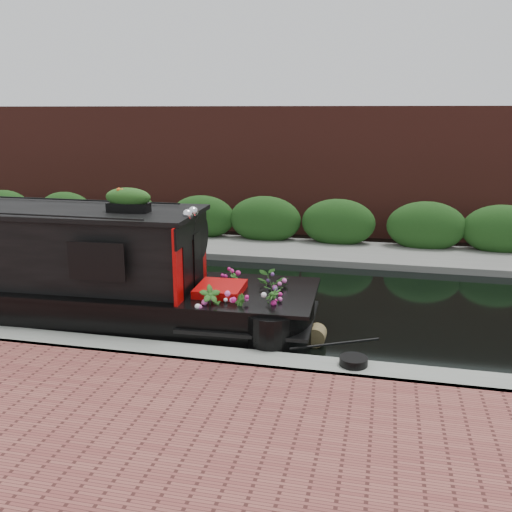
# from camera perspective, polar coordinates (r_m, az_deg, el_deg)

# --- Properties ---
(ground) EXTENTS (80.00, 80.00, 0.00)m
(ground) POSITION_cam_1_polar(r_m,az_deg,el_deg) (12.18, -3.71, -4.22)
(ground) COLOR black
(ground) RESTS_ON ground
(near_bank_coping) EXTENTS (40.00, 0.60, 0.50)m
(near_bank_coping) POSITION_cam_1_polar(r_m,az_deg,el_deg) (9.30, -9.64, -10.51)
(near_bank_coping) COLOR gray
(near_bank_coping) RESTS_ON ground
(far_bank_path) EXTENTS (40.00, 2.40, 0.34)m
(far_bank_path) POSITION_cam_1_polar(r_m,az_deg,el_deg) (16.09, 0.57, 0.44)
(far_bank_path) COLOR slate
(far_bank_path) RESTS_ON ground
(far_hedge) EXTENTS (40.00, 1.10, 2.80)m
(far_hedge) POSITION_cam_1_polar(r_m,az_deg,el_deg) (16.94, 1.23, 1.15)
(far_hedge) COLOR #1C4216
(far_hedge) RESTS_ON ground
(far_brick_wall) EXTENTS (40.00, 1.00, 8.00)m
(far_brick_wall) POSITION_cam_1_polar(r_m,az_deg,el_deg) (18.96, 2.53, 2.57)
(far_brick_wall) COLOR #58251D
(far_brick_wall) RESTS_ON ground
(rope_fender) EXTENTS (0.33, 0.34, 0.33)m
(rope_fender) POSITION_cam_1_polar(r_m,az_deg,el_deg) (9.84, 6.04, -7.89)
(rope_fender) COLOR brown
(rope_fender) RESTS_ON ground
(coiled_mooring_rope) EXTENTS (0.42, 0.42, 0.12)m
(coiled_mooring_rope) POSITION_cam_1_polar(r_m,az_deg,el_deg) (8.62, 9.73, -10.32)
(coiled_mooring_rope) COLOR black
(coiled_mooring_rope) RESTS_ON near_bank_coping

